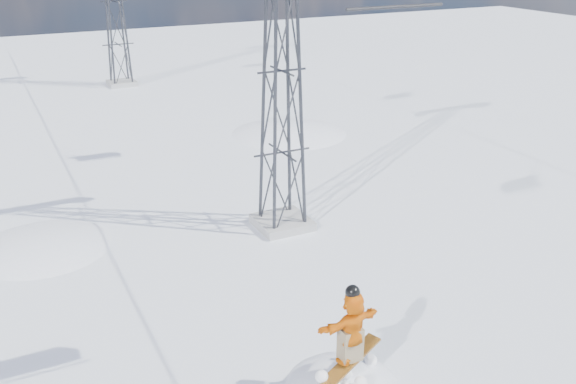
# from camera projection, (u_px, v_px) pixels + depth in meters

# --- Properties ---
(ground) EXTENTS (120.00, 120.00, 0.00)m
(ground) POSITION_uv_depth(u_px,v_px,m) (395.00, 357.00, 15.63)
(ground) COLOR white
(ground) RESTS_ON ground
(snow_terrain) EXTENTS (39.00, 37.00, 22.00)m
(snow_terrain) POSITION_uv_depth(u_px,v_px,m) (86.00, 312.00, 34.95)
(snow_terrain) COLOR white
(snow_terrain) RESTS_ON ground
(lift_tower_near) EXTENTS (5.20, 1.80, 11.43)m
(lift_tower_near) POSITION_uv_depth(u_px,v_px,m) (282.00, 72.00, 20.56)
(lift_tower_near) COLOR #999999
(lift_tower_near) RESTS_ON ground
(lift_tower_far) EXTENTS (5.20, 1.80, 11.43)m
(lift_tower_far) POSITION_uv_depth(u_px,v_px,m) (114.00, 2.00, 41.34)
(lift_tower_far) COLOR #999999
(lift_tower_far) RESTS_ON ground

